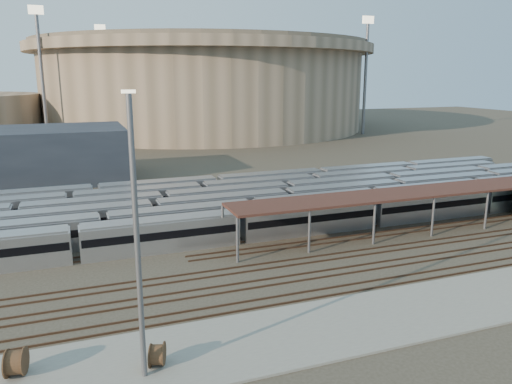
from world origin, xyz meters
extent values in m
plane|color=#383026|center=(0.00, 0.00, 0.00)|extent=(420.00, 420.00, 0.00)
cube|color=gray|center=(-5.00, -15.00, 0.10)|extent=(50.00, 9.00, 0.20)
cube|color=#BAB9BE|center=(-5.52, 8.00, 1.80)|extent=(112.00, 2.90, 3.60)
cube|color=#BAB9BE|center=(-2.20, 12.20, 1.80)|extent=(112.00, 2.90, 3.60)
cube|color=#BAB9BE|center=(4.41, 16.40, 1.80)|extent=(112.00, 2.90, 3.60)
cube|color=#BAB9BE|center=(6.48, 20.60, 1.80)|extent=(112.00, 2.90, 3.60)
cube|color=#BAB9BE|center=(-5.83, 24.80, 1.80)|extent=(112.00, 2.90, 3.60)
cube|color=#BAB9BE|center=(-2.22, 29.00, 1.80)|extent=(112.00, 2.90, 3.60)
cylinder|color=slate|center=(-8.00, 1.30, 2.50)|extent=(0.30, 0.30, 5.00)
cylinder|color=slate|center=(-8.00, 6.70, 2.50)|extent=(0.30, 0.30, 5.00)
cylinder|color=slate|center=(0.57, 1.30, 2.50)|extent=(0.30, 0.30, 5.00)
cylinder|color=slate|center=(0.57, 6.70, 2.50)|extent=(0.30, 0.30, 5.00)
cylinder|color=slate|center=(9.14, 1.30, 2.50)|extent=(0.30, 0.30, 5.00)
cylinder|color=slate|center=(9.14, 6.70, 2.50)|extent=(0.30, 0.30, 5.00)
cylinder|color=slate|center=(17.71, 1.30, 2.50)|extent=(0.30, 0.30, 5.00)
cylinder|color=slate|center=(17.71, 6.70, 2.50)|extent=(0.30, 0.30, 5.00)
cylinder|color=slate|center=(26.29, 1.30, 2.50)|extent=(0.30, 0.30, 5.00)
cylinder|color=slate|center=(26.29, 6.70, 2.50)|extent=(0.30, 0.30, 5.00)
cylinder|color=slate|center=(34.86, 6.70, 2.50)|extent=(0.30, 0.30, 5.00)
cube|color=#321914|center=(22.00, 4.00, 5.15)|extent=(60.00, 6.00, 0.30)
cube|color=#4C3323|center=(0.00, -1.75, 0.09)|extent=(170.00, 0.12, 0.18)
cube|color=#4C3323|center=(0.00, -0.25, 0.09)|extent=(170.00, 0.12, 0.18)
cube|color=#4C3323|center=(0.00, -5.75, 0.09)|extent=(170.00, 0.12, 0.18)
cube|color=#4C3323|center=(0.00, -4.25, 0.09)|extent=(170.00, 0.12, 0.18)
cube|color=#4C3323|center=(0.00, -9.75, 0.09)|extent=(170.00, 0.12, 0.18)
cube|color=#4C3323|center=(0.00, -8.25, 0.09)|extent=(170.00, 0.12, 0.18)
cylinder|color=gray|center=(25.00, 140.00, 14.00)|extent=(116.00, 116.00, 28.00)
cylinder|color=gray|center=(25.00, 140.00, 29.50)|extent=(124.00, 124.00, 3.00)
cylinder|color=brown|center=(25.00, 140.00, 31.75)|extent=(120.00, 120.00, 1.50)
cube|color=#1E232D|center=(-35.00, 55.00, 5.00)|extent=(42.00, 20.00, 10.00)
cylinder|color=slate|center=(-30.00, 110.00, 18.00)|extent=(1.00, 1.00, 36.00)
cube|color=#FFF2CC|center=(-30.00, 110.00, 37.20)|extent=(4.00, 0.60, 2.40)
cylinder|color=slate|center=(70.00, 100.00, 18.00)|extent=(1.00, 1.00, 36.00)
cube|color=#FFF2CC|center=(70.00, 100.00, 37.20)|extent=(4.00, 0.60, 2.40)
cylinder|color=slate|center=(-10.00, 160.00, 18.00)|extent=(1.00, 1.00, 36.00)
cube|color=#FFF2CC|center=(-10.00, 160.00, 37.20)|extent=(4.00, 0.60, 2.40)
cylinder|color=#543521|center=(-19.50, -15.77, 1.03)|extent=(1.43, 1.88, 1.67)
cylinder|color=#543521|center=(-28.50, -13.61, 1.17)|extent=(1.44, 2.11, 1.93)
cylinder|color=slate|center=(-20.52, -16.62, 9.47)|extent=(0.36, 0.36, 18.54)
cube|color=#FFF2CC|center=(-20.52, -16.62, 18.84)|extent=(0.81, 0.33, 0.20)
camera|label=1|loc=(-23.91, -46.99, 19.79)|focal=35.00mm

